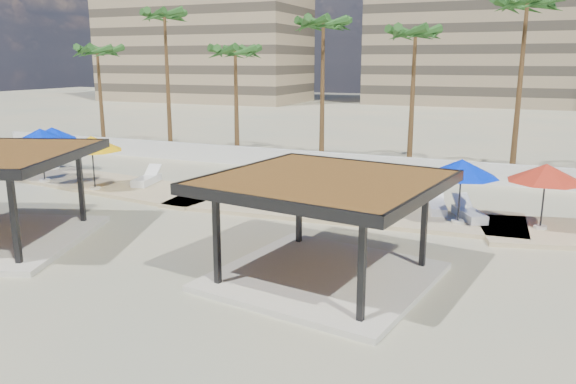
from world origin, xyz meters
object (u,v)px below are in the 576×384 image
(pavilion_central, at_px, (325,219))
(umbrella_c, at_px, (546,173))
(lounger_a, at_px, (147,180))
(lounger_b, at_px, (437,207))
(lounger_c, at_px, (469,213))
(umbrella_a, at_px, (40,136))

(pavilion_central, xyz_separation_m, umbrella_c, (6.27, 7.99, 0.46))
(lounger_a, relative_size, lounger_b, 1.12)
(lounger_a, bearing_deg, pavilion_central, -134.44)
(pavilion_central, bearing_deg, lounger_b, 86.26)
(umbrella_c, bearing_deg, pavilion_central, -128.10)
(lounger_c, bearing_deg, lounger_a, 59.93)
(pavilion_central, bearing_deg, umbrella_a, 168.83)
(pavilion_central, relative_size, lounger_b, 3.38)
(umbrella_a, relative_size, umbrella_c, 1.00)
(umbrella_c, relative_size, lounger_c, 1.59)
(lounger_a, relative_size, lounger_c, 1.06)
(pavilion_central, bearing_deg, umbrella_c, 61.00)
(lounger_a, distance_m, lounger_b, 15.38)
(lounger_b, bearing_deg, umbrella_c, -118.33)
(umbrella_c, bearing_deg, lounger_a, 177.86)
(lounger_c, bearing_deg, umbrella_a, 64.69)
(pavilion_central, relative_size, lounger_a, 3.02)
(umbrella_c, xyz_separation_m, lounger_c, (-2.78, 0.45, -2.04))
(pavilion_central, height_order, lounger_b, pavilion_central)
(umbrella_a, height_order, lounger_b, umbrella_a)
(pavilion_central, xyz_separation_m, lounger_b, (2.08, 9.11, -1.59))
(umbrella_a, bearing_deg, lounger_b, 5.87)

